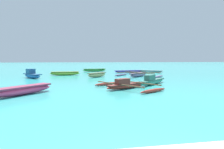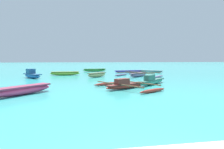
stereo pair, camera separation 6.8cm
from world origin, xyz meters
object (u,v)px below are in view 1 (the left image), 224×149
object	(u,v)px
moored_boat_0	(127,85)
moored_boat_5	(128,71)
moored_boat_1	(21,90)
moored_boat_3	(149,71)
moored_boat_8	(65,73)
moored_boat_6	(139,75)
moored_boat_9	(152,81)
moored_boat_4	(94,70)
moored_boat_7	(97,75)
moored_boat_2	(32,75)

from	to	relation	value
moored_boat_0	moored_boat_5	bearing A→B (deg)	44.26
moored_boat_1	moored_boat_3	bearing A→B (deg)	2.99
moored_boat_8	moored_boat_6	bearing A→B (deg)	-25.89
moored_boat_0	moored_boat_9	bearing A→B (deg)	4.80
moored_boat_0	moored_boat_8	world-z (taller)	moored_boat_0
moored_boat_6	moored_boat_5	bearing A→B (deg)	39.38
moored_boat_1	moored_boat_8	bearing A→B (deg)	35.21
moored_boat_1	moored_boat_4	bearing A→B (deg)	26.25
moored_boat_7	moored_boat_1	bearing A→B (deg)	-159.26
moored_boat_2	moored_boat_6	size ratio (longest dim) A/B	0.51
moored_boat_2	moored_boat_4	size ratio (longest dim) A/B	0.71
moored_boat_4	moored_boat_9	world-z (taller)	moored_boat_9
moored_boat_0	moored_boat_6	xyz separation A→B (m)	(3.31, 8.07, 0.00)
moored_boat_5	moored_boat_8	xyz separation A→B (m)	(-8.25, -3.43, 0.06)
moored_boat_8	moored_boat_9	world-z (taller)	moored_boat_9
moored_boat_3	moored_boat_7	world-z (taller)	moored_boat_7
moored_boat_8	moored_boat_7	bearing A→B (deg)	-46.04
moored_boat_5	moored_boat_8	distance (m)	8.93
moored_boat_9	moored_boat_4	bearing A→B (deg)	54.92
moored_boat_2	moored_boat_7	distance (m)	6.26
moored_boat_4	moored_boat_3	bearing A→B (deg)	-35.42
moored_boat_1	moored_boat_3	xyz separation A→B (m)	(12.61, 15.65, -0.07)
moored_boat_4	moored_boat_5	xyz separation A→B (m)	(4.34, -3.28, -0.05)
moored_boat_5	moored_boat_8	bearing A→B (deg)	-168.72
moored_boat_6	moored_boat_7	bearing A→B (deg)	133.10
moored_boat_4	moored_boat_7	xyz separation A→B (m)	(-0.57, -9.74, 0.03)
moored_boat_5	moored_boat_9	bearing A→B (deg)	-108.22
moored_boat_0	moored_boat_1	distance (m)	5.96
moored_boat_0	moored_boat_1	world-z (taller)	moored_boat_0
moored_boat_0	moored_boat_7	bearing A→B (deg)	66.37
moored_boat_0	moored_boat_3	size ratio (longest dim) A/B	1.36
moored_boat_7	moored_boat_9	xyz separation A→B (m)	(3.35, -6.51, -0.01)
moored_boat_1	moored_boat_2	bearing A→B (deg)	50.67
moored_boat_3	moored_boat_9	bearing A→B (deg)	-68.58
moored_boat_2	moored_boat_1	bearing A→B (deg)	-28.82
moored_boat_9	moored_boat_5	bearing A→B (deg)	38.34
moored_boat_1	moored_boat_4	size ratio (longest dim) A/B	0.87
moored_boat_1	moored_boat_9	world-z (taller)	moored_boat_9
moored_boat_7	moored_boat_8	size ratio (longest dim) A/B	0.65
moored_boat_3	moored_boat_8	size ratio (longest dim) A/B	1.02
moored_boat_0	moored_boat_6	bearing A→B (deg)	36.81
moored_boat_1	moored_boat_7	distance (m)	10.57
moored_boat_3	moored_boat_5	distance (m)	2.93
moored_boat_7	moored_boat_3	bearing A→B (deg)	-3.93
moored_boat_1	moored_boat_5	bearing A→B (deg)	10.47
moored_boat_4	moored_boat_6	bearing A→B (deg)	-78.52
moored_boat_0	moored_boat_4	distance (m)	17.90
moored_boat_4	moored_boat_7	distance (m)	9.75
moored_boat_1	moored_boat_4	xyz separation A→B (m)	(5.36, 19.17, -0.02)
moored_boat_5	moored_boat_7	world-z (taller)	moored_boat_7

